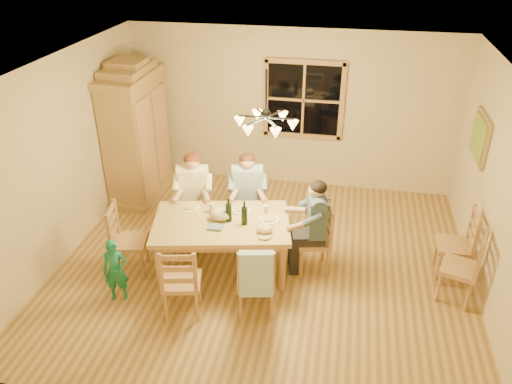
% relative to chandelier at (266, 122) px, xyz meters
% --- Properties ---
extents(floor, '(5.50, 5.50, 0.00)m').
position_rel_chandelier_xyz_m(floor, '(0.00, 0.00, -2.08)').
color(floor, olive).
rests_on(floor, ground).
extents(ceiling, '(5.50, 5.00, 0.02)m').
position_rel_chandelier_xyz_m(ceiling, '(0.00, 0.00, 0.62)').
color(ceiling, white).
rests_on(ceiling, wall_back).
extents(wall_back, '(5.50, 0.02, 2.70)m').
position_rel_chandelier_xyz_m(wall_back, '(0.00, 2.50, -0.73)').
color(wall_back, '#C8AF8D').
rests_on(wall_back, floor).
extents(wall_left, '(0.02, 5.00, 2.70)m').
position_rel_chandelier_xyz_m(wall_left, '(-2.75, 0.00, -0.73)').
color(wall_left, '#C8AF8D').
rests_on(wall_left, floor).
extents(wall_right, '(0.02, 5.00, 2.70)m').
position_rel_chandelier_xyz_m(wall_right, '(2.75, 0.00, -0.73)').
color(wall_right, '#C8AF8D').
rests_on(wall_right, floor).
extents(window, '(1.30, 0.06, 1.30)m').
position_rel_chandelier_xyz_m(window, '(0.20, 2.47, -0.53)').
color(window, black).
rests_on(window, wall_back).
extents(painting, '(0.06, 0.78, 0.64)m').
position_rel_chandelier_xyz_m(painting, '(2.71, 1.20, -0.48)').
color(painting, olive).
rests_on(painting, wall_right).
extents(chandelier, '(0.77, 0.68, 0.71)m').
position_rel_chandelier_xyz_m(chandelier, '(0.00, 0.00, 0.00)').
color(chandelier, black).
rests_on(chandelier, ceiling).
extents(armoire, '(0.66, 1.40, 2.30)m').
position_rel_chandelier_xyz_m(armoire, '(-2.42, 1.60, -1.02)').
color(armoire, olive).
rests_on(armoire, floor).
extents(dining_table, '(1.92, 1.40, 0.76)m').
position_rel_chandelier_xyz_m(dining_table, '(-0.53, -0.22, -1.42)').
color(dining_table, '#AA864B').
rests_on(dining_table, floor).
extents(chair_far_left, '(0.52, 0.50, 0.99)m').
position_rel_chandelier_xyz_m(chair_far_left, '(-1.13, 0.50, -1.77)').
color(chair_far_left, '#AF804D').
rests_on(chair_far_left, floor).
extents(chair_far_right, '(0.52, 0.50, 0.99)m').
position_rel_chandelier_xyz_m(chair_far_right, '(-0.37, 0.65, -1.77)').
color(chair_far_right, '#AF804D').
rests_on(chair_far_right, floor).
extents(chair_near_left, '(0.52, 0.50, 0.99)m').
position_rel_chandelier_xyz_m(chair_near_left, '(-0.79, -1.11, -1.77)').
color(chair_near_left, '#AF804D').
rests_on(chair_near_left, floor).
extents(chair_near_right, '(0.52, 0.50, 0.99)m').
position_rel_chandelier_xyz_m(chair_near_right, '(0.06, -0.94, -1.77)').
color(chair_near_right, '#AF804D').
rests_on(chair_near_right, floor).
extents(chair_end_left, '(0.50, 0.52, 0.99)m').
position_rel_chandelier_xyz_m(chair_end_left, '(-1.72, -0.47, -1.77)').
color(chair_end_left, '#AF804D').
rests_on(chair_end_left, floor).
extents(chair_end_right, '(0.50, 0.52, 0.99)m').
position_rel_chandelier_xyz_m(chair_end_right, '(0.65, 0.03, -1.77)').
color(chair_end_right, '#AF804D').
rests_on(chair_end_right, floor).
extents(adult_woman, '(0.46, 0.49, 0.87)m').
position_rel_chandelier_xyz_m(adult_woman, '(-1.13, 0.50, -1.24)').
color(adult_woman, '#F3EABC').
rests_on(adult_woman, floor).
extents(adult_plaid_man, '(0.46, 0.49, 0.87)m').
position_rel_chandelier_xyz_m(adult_plaid_man, '(-0.37, 0.65, -1.24)').
color(adult_plaid_man, '#32558A').
rests_on(adult_plaid_man, floor).
extents(adult_slate_man, '(0.49, 0.46, 0.87)m').
position_rel_chandelier_xyz_m(adult_slate_man, '(0.65, 0.03, -1.24)').
color(adult_slate_man, '#43576B').
rests_on(adult_slate_man, floor).
extents(towel, '(0.39, 0.18, 0.58)m').
position_rel_chandelier_xyz_m(towel, '(0.10, -1.12, -1.38)').
color(towel, '#A3CEDD').
rests_on(towel, chair_near_right).
extents(wine_bottle_a, '(0.08, 0.08, 0.33)m').
position_rel_chandelier_xyz_m(wine_bottle_a, '(-0.44, -0.19, -1.15)').
color(wine_bottle_a, black).
rests_on(wine_bottle_a, dining_table).
extents(wine_bottle_b, '(0.08, 0.08, 0.33)m').
position_rel_chandelier_xyz_m(wine_bottle_b, '(-0.22, -0.22, -1.15)').
color(wine_bottle_b, black).
rests_on(wine_bottle_b, dining_table).
extents(plate_woman, '(0.26, 0.26, 0.02)m').
position_rel_chandelier_xyz_m(plate_woman, '(-1.03, 0.02, -1.31)').
color(plate_woman, white).
rests_on(plate_woman, dining_table).
extents(plate_plaid, '(0.26, 0.26, 0.02)m').
position_rel_chandelier_xyz_m(plate_plaid, '(-0.33, 0.10, -1.31)').
color(plate_plaid, white).
rests_on(plate_plaid, dining_table).
extents(plate_slate, '(0.26, 0.26, 0.02)m').
position_rel_chandelier_xyz_m(plate_slate, '(0.07, -0.07, -1.31)').
color(plate_slate, white).
rests_on(plate_slate, dining_table).
extents(wine_glass_a, '(0.06, 0.06, 0.14)m').
position_rel_chandelier_xyz_m(wine_glass_a, '(-0.71, -0.03, -1.25)').
color(wine_glass_a, silver).
rests_on(wine_glass_a, dining_table).
extents(wine_glass_b, '(0.06, 0.06, 0.14)m').
position_rel_chandelier_xyz_m(wine_glass_b, '(0.00, 0.05, -1.25)').
color(wine_glass_b, silver).
rests_on(wine_glass_b, dining_table).
extents(cap, '(0.20, 0.20, 0.11)m').
position_rel_chandelier_xyz_m(cap, '(0.06, -0.36, -1.26)').
color(cap, tan).
rests_on(cap, dining_table).
extents(napkin, '(0.20, 0.17, 0.03)m').
position_rel_chandelier_xyz_m(napkin, '(-0.57, -0.39, -1.30)').
color(napkin, slate).
rests_on(napkin, dining_table).
extents(cloth_bundle, '(0.28, 0.22, 0.15)m').
position_rel_chandelier_xyz_m(cloth_bundle, '(-0.55, -0.17, -1.24)').
color(cloth_bundle, '#BCB088').
rests_on(cloth_bundle, dining_table).
extents(child, '(0.35, 0.27, 0.84)m').
position_rel_chandelier_xyz_m(child, '(-1.66, -1.03, -1.66)').
color(child, '#1B7D5E').
rests_on(child, floor).
extents(chair_spare_front, '(0.54, 0.55, 0.99)m').
position_rel_chandelier_xyz_m(chair_spare_front, '(2.45, -0.23, -1.77)').
color(chair_spare_front, '#AF804D').
rests_on(chair_spare_front, floor).
extents(chair_spare_back, '(0.43, 0.45, 0.99)m').
position_rel_chandelier_xyz_m(chair_spare_back, '(2.45, 0.25, -1.77)').
color(chair_spare_back, '#AF804D').
rests_on(chair_spare_back, floor).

